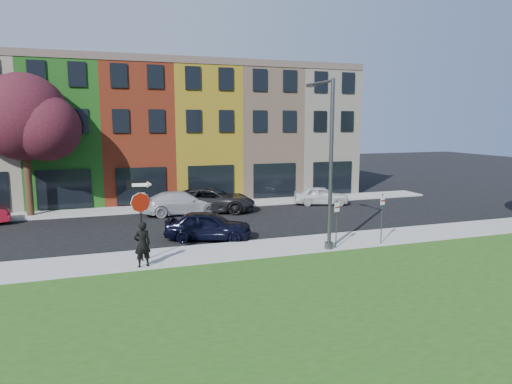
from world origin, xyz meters
name	(u,v)px	position (x,y,z in m)	size (l,w,h in m)	color
ground	(303,268)	(0.00, 0.00, 0.00)	(120.00, 120.00, 0.00)	black
sidewalk_near	(314,244)	(2.00, 3.00, 0.06)	(40.00, 3.00, 0.12)	gray
sidewalk_far	(173,207)	(-3.00, 15.00, 0.06)	(40.00, 2.40, 0.12)	gray
rowhouse_block	(166,134)	(-2.50, 21.18, 4.99)	(30.00, 10.12, 10.00)	beige
stop_sign	(140,204)	(-6.15, 2.72, 2.54)	(1.05, 0.16, 3.41)	black
man	(142,244)	(-6.19, 1.94, 1.05)	(0.75, 0.57, 1.86)	black
sedan_near	(208,225)	(-2.61, 5.73, 0.74)	(4.68, 3.22, 1.48)	black
parked_car_silver	(182,203)	(-2.76, 12.70, 0.74)	(5.13, 2.10, 1.49)	#B7B8BD
parked_car_dark	(212,200)	(-0.72, 12.92, 0.80)	(6.32, 4.49, 1.60)	black
parked_car_white	(321,195)	(7.38, 12.95, 0.67)	(4.22, 2.68, 1.34)	silver
street_lamp	(329,165)	(2.19, 2.12, 4.00)	(0.40, 2.58, 7.69)	#45474A
parking_sign_a	(337,218)	(2.56, 1.89, 1.52)	(0.31, 0.14, 2.24)	#45474A
parking_sign_b	(382,213)	(4.99, 1.89, 1.63)	(0.30, 0.15, 2.45)	#45474A
tree_purple	(26,119)	(-11.85, 14.97, 6.09)	(6.41, 5.60, 8.78)	#301E10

